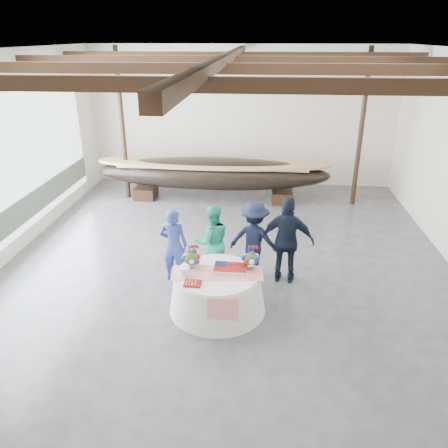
{
  "coord_description": "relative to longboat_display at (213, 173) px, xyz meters",
  "views": [
    {
      "loc": [
        0.69,
        -8.56,
        4.77
      ],
      "look_at": [
        -0.04,
        -0.27,
        1.14
      ],
      "focal_mm": 35.0,
      "sensor_mm": 36.0,
      "label": 1
    }
  ],
  "objects": [
    {
      "name": "ceiling",
      "position": [
        0.79,
        -4.25,
        3.65
      ],
      "size": [
        10.0,
        12.0,
        0.01
      ],
      "primitive_type": "cube",
      "color": "white",
      "rests_on": "wall_back"
    },
    {
      "name": "banquet_table",
      "position": [
        0.74,
        -5.91,
        -0.47
      ],
      "size": [
        1.79,
        1.79,
        0.77
      ],
      "color": "silver",
      "rests_on": "ground"
    },
    {
      "name": "guest_woman_teal",
      "position": [
        0.51,
        -4.69,
        -0.05
      ],
      "size": [
        0.93,
        0.82,
        1.61
      ],
      "primitive_type": "imported",
      "rotation": [
        0.0,
        0.0,
        3.46
      ],
      "color": "#20A581",
      "rests_on": "ground"
    },
    {
      "name": "guest_man_right",
      "position": [
        2.05,
        -4.76,
        0.07
      ],
      "size": [
        1.13,
        0.57,
        1.85
      ],
      "primitive_type": "imported",
      "rotation": [
        0.0,
        0.0,
        3.03
      ],
      "color": "black",
      "rests_on": "ground"
    },
    {
      "name": "floor",
      "position": [
        0.79,
        -4.25,
        -0.85
      ],
      "size": [
        10.0,
        12.0,
        0.01
      ],
      "primitive_type": "cube",
      "color": "#3D3D42",
      "rests_on": "ground"
    },
    {
      "name": "open_bay",
      "position": [
        -4.16,
        -3.25,
        0.97
      ],
      "size": [
        0.03,
        7.0,
        3.2
      ],
      "color": "silver",
      "rests_on": "ground"
    },
    {
      "name": "tabletop_items",
      "position": [
        0.75,
        -5.77,
        0.06
      ],
      "size": [
        1.69,
        0.95,
        0.4
      ],
      "color": "red",
      "rests_on": "banquet_table"
    },
    {
      "name": "wall_back",
      "position": [
        0.79,
        1.75,
        1.4
      ],
      "size": [
        10.0,
        0.02,
        4.5
      ],
      "primitive_type": "cube",
      "color": "silver",
      "rests_on": "ground"
    },
    {
      "name": "guest_woman_blue",
      "position": [
        -0.27,
        -4.89,
        -0.06
      ],
      "size": [
        0.59,
        0.4,
        1.59
      ],
      "primitive_type": "imported",
      "rotation": [
        0.0,
        0.0,
        3.11
      ],
      "color": "navy",
      "rests_on": "ground"
    },
    {
      "name": "wall_front",
      "position": [
        0.79,
        -10.25,
        1.4
      ],
      "size": [
        10.0,
        0.02,
        4.5
      ],
      "primitive_type": "cube",
      "color": "silver",
      "rests_on": "ground"
    },
    {
      "name": "guest_man_left",
      "position": [
        1.38,
        -4.55,
        -0.03
      ],
      "size": [
        1.19,
        0.85,
        1.66
      ],
      "primitive_type": "imported",
      "rotation": [
        0.0,
        0.0,
        2.9
      ],
      "color": "black",
      "rests_on": "ground"
    },
    {
      "name": "pavilion_structure",
      "position": [
        0.79,
        -3.5,
        3.15
      ],
      "size": [
        9.8,
        11.76,
        4.5
      ],
      "color": "black",
      "rests_on": "ground"
    },
    {
      "name": "longboat_display",
      "position": [
        0.0,
        0.0,
        0.0
      ],
      "size": [
        7.14,
        1.43,
        1.34
      ],
      "color": "black",
      "rests_on": "ground"
    }
  ]
}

